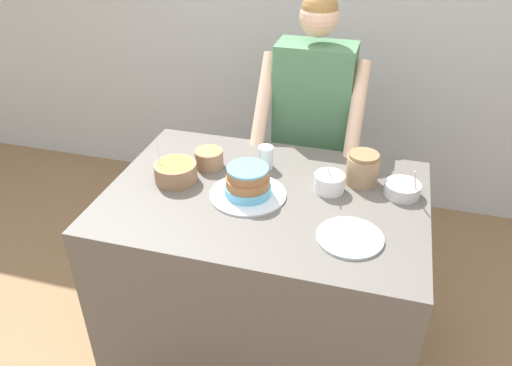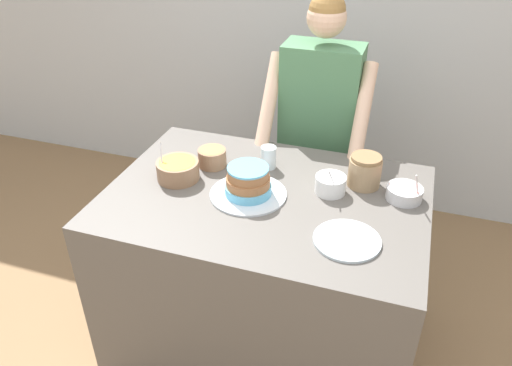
% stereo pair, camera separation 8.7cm
% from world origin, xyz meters
% --- Properties ---
extents(wall_back, '(10.00, 0.05, 2.60)m').
position_xyz_m(wall_back, '(0.00, 2.08, 1.30)').
color(wall_back, silver).
rests_on(wall_back, ground_plane).
extents(counter, '(1.42, 0.99, 0.94)m').
position_xyz_m(counter, '(0.00, 0.49, 0.47)').
color(counter, '#5B5651').
rests_on(counter, ground_plane).
extents(person_baker, '(0.57, 0.48, 1.68)m').
position_xyz_m(person_baker, '(0.08, 1.24, 1.00)').
color(person_baker, '#2D2D38').
rests_on(person_baker, ground_plane).
extents(cake, '(0.34, 0.34, 0.14)m').
position_xyz_m(cake, '(-0.07, 0.47, 1.00)').
color(cake, silver).
rests_on(cake, counter).
extents(frosting_bowl_white, '(0.14, 0.14, 0.14)m').
position_xyz_m(frosting_bowl_white, '(0.27, 0.61, 0.99)').
color(frosting_bowl_white, white).
rests_on(frosting_bowl_white, counter).
extents(frosting_bowl_orange, '(0.20, 0.20, 0.17)m').
position_xyz_m(frosting_bowl_orange, '(-0.43, 0.50, 0.99)').
color(frosting_bowl_orange, '#936B4C').
rests_on(frosting_bowl_orange, counter).
extents(frosting_bowl_olive, '(0.14, 0.14, 0.09)m').
position_xyz_m(frosting_bowl_olive, '(-0.33, 0.66, 0.99)').
color(frosting_bowl_olive, '#936B4C').
rests_on(frosting_bowl_olive, counter).
extents(frosting_bowl_pink, '(0.16, 0.16, 0.16)m').
position_xyz_m(frosting_bowl_pink, '(0.58, 0.66, 0.98)').
color(frosting_bowl_pink, silver).
rests_on(frosting_bowl_pink, counter).
extents(drinking_glass, '(0.07, 0.07, 0.11)m').
position_xyz_m(drinking_glass, '(-0.06, 0.73, 1.00)').
color(drinking_glass, silver).
rests_on(drinking_glass, counter).
extents(ceramic_plate, '(0.27, 0.27, 0.01)m').
position_xyz_m(ceramic_plate, '(0.40, 0.28, 0.95)').
color(ceramic_plate, silver).
rests_on(ceramic_plate, counter).
extents(stoneware_jar, '(0.15, 0.15, 0.15)m').
position_xyz_m(stoneware_jar, '(0.40, 0.71, 1.02)').
color(stoneware_jar, '#9E7F5B').
rests_on(stoneware_jar, counter).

